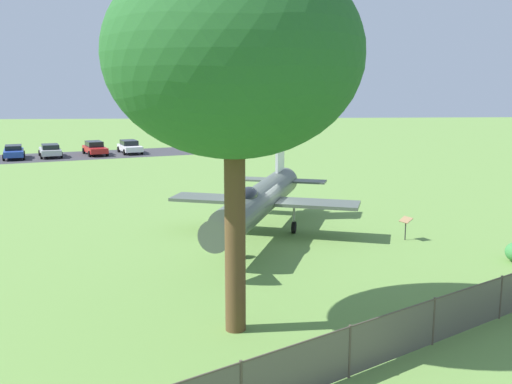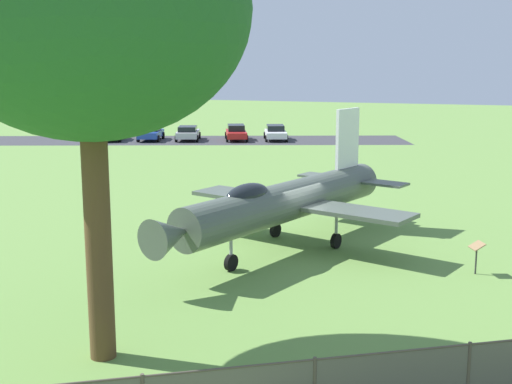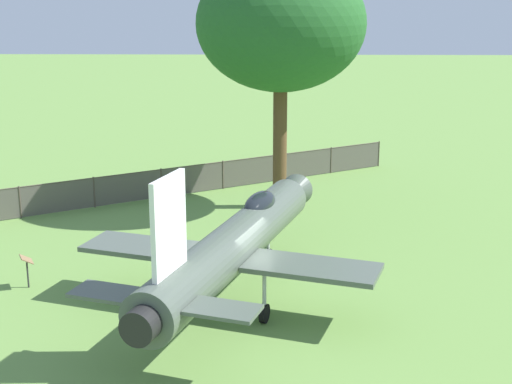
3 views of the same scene
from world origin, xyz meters
TOP-DOWN VIEW (x-y plane):
  - ground_plane at (0.00, 0.00)m, footprint 200.00×200.00m
  - display_jet at (0.33, -0.11)m, footprint 13.58×9.70m
  - shade_tree at (11.07, -1.58)m, footprint 7.03×7.54m
  - perimeter_fence at (10.74, 7.09)m, footprint 17.82×29.03m
  - info_plaque at (1.00, 7.06)m, footprint 0.71×0.62m

SIDE VIEW (x-z plane):
  - ground_plane at x=0.00m, z-range 0.00..0.00m
  - perimeter_fence at x=10.74m, z-range 0.05..1.52m
  - info_plaque at x=1.00m, z-range 0.28..1.43m
  - display_jet at x=0.33m, z-range -0.67..4.61m
  - shade_tree at x=11.07m, z-range 2.66..14.09m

